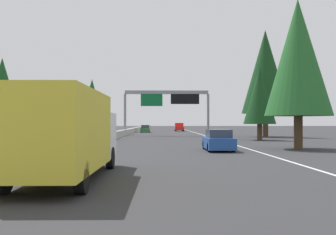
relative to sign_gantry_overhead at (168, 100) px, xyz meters
name	(u,v)px	position (x,y,z in m)	size (l,w,h in m)	color
ground_plane	(130,135)	(5.14, 6.03, -5.31)	(320.00, 320.00, 0.00)	#2D2D30
median_barrier	(136,130)	(25.14, 6.33, -4.86)	(180.00, 0.56, 0.90)	#ADAAA3
shoulder_stripe_right	(196,133)	(15.14, -5.49, -5.31)	(160.00, 0.16, 0.01)	silver
shoulder_stripe_median	(136,133)	(15.14, 5.78, -5.31)	(160.00, 0.16, 0.01)	silver
sign_gantry_overhead	(168,100)	(0.00, 0.00, 0.00)	(0.50, 12.68, 6.68)	gray
box_truck_near_right	(67,132)	(-43.77, 4.10, -3.70)	(8.50, 2.40, 2.95)	gold
sedan_far_right	(218,141)	(-30.32, -3.03, -4.63)	(4.40, 1.80, 1.47)	#1E4793
sedan_mid_center	(145,129)	(19.68, 4.20, -4.63)	(4.40, 1.80, 1.47)	#2D6B38
pickup_distant_a	(179,127)	(31.06, -3.07, -4.40)	(5.60, 2.00, 1.86)	red
conifer_right_foreground	(298,57)	(-28.90, -9.11, 1.41)	(4.87, 4.87, 11.06)	#4C3823
conifer_right_near	(260,96)	(-14.66, -9.91, -0.40)	(3.56, 3.56, 8.10)	#4C3823
conifer_right_mid	(265,72)	(-4.76, -13.23, 3.56)	(6.42, 6.42, 14.59)	#4C3823
conifer_left_mid	(2,88)	(3.10, 25.69, 2.00)	(5.29, 5.29, 12.02)	#4C3823
conifer_left_far	(92,99)	(44.73, 19.34, 2.84)	(5.90, 5.90, 13.41)	#4C3823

